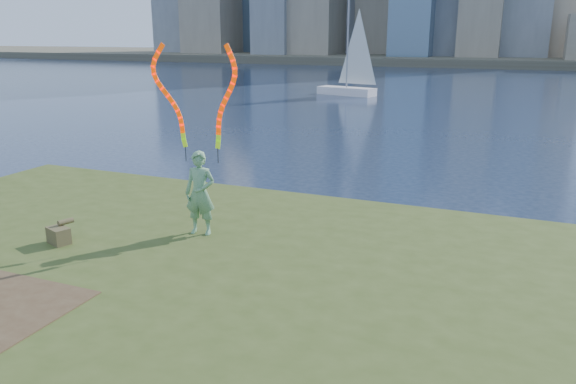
% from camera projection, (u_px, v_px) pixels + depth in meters
% --- Properties ---
extents(ground, '(320.00, 320.00, 0.00)m').
position_uv_depth(ground, '(194.00, 300.00, 10.36)').
color(ground, '#19253E').
rests_on(ground, ground).
extents(grassy_knoll, '(20.00, 18.00, 0.80)m').
position_uv_depth(grassy_knoll, '(109.00, 345.00, 8.23)').
color(grassy_knoll, '#3B4B1A').
rests_on(grassy_knoll, ground).
extents(far_shore, '(320.00, 40.00, 1.20)m').
position_uv_depth(far_shore, '(494.00, 59.00, 94.56)').
color(far_shore, '#4F4A3A').
rests_on(far_shore, ground).
extents(woman_with_ribbons, '(2.06, 0.54, 4.08)m').
position_uv_depth(woman_with_ribbons, '(200.00, 166.00, 11.13)').
color(woman_with_ribbons, '#186A21').
rests_on(woman_with_ribbons, grassy_knoll).
extents(canvas_bag, '(0.53, 0.59, 0.43)m').
position_uv_depth(canvas_bag, '(59.00, 234.00, 10.91)').
color(canvas_bag, '#4B4425').
rests_on(canvas_bag, grassy_knoll).
extents(sailboat, '(5.01, 2.63, 7.54)m').
position_uv_depth(sailboat, '(350.00, 79.00, 44.10)').
color(sailboat, white).
rests_on(sailboat, ground).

